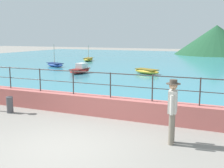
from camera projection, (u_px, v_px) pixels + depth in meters
ground_plane at (61, 148)px, 7.31m from camera, size 120.00×120.00×0.00m
promenade_wall at (110, 107)px, 10.14m from camera, size 20.00×0.56×0.70m
railing at (110, 80)px, 9.98m from camera, size 18.44×0.04×0.90m
lake_water at (194, 63)px, 30.67m from camera, size 64.00×44.32×0.06m
hill_secondary at (216, 40)px, 43.65m from camera, size 12.83×12.83×4.58m
person_walking at (172, 108)px, 7.46m from camera, size 0.38×0.57×1.75m
bollard at (10, 105)px, 10.64m from camera, size 0.24×0.24×0.62m
boat_0 at (80, 70)px, 21.65m from camera, size 1.04×2.35×0.76m
boat_2 at (55, 65)px, 26.29m from camera, size 2.47×1.78×2.09m
boat_3 at (147, 71)px, 21.34m from camera, size 2.46×1.86×0.36m
boat_4 at (88, 59)px, 32.39m from camera, size 1.41×2.45×1.82m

